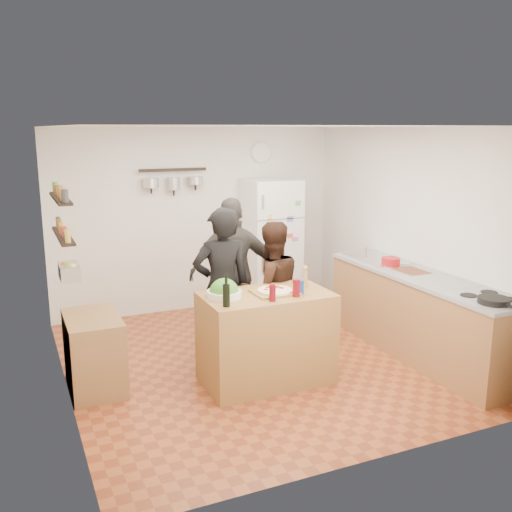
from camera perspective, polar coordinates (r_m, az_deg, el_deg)
name	(u,v)px	position (r m, az deg, el deg)	size (l,w,h in m)	color
room_shell	(246,242)	(6.31, -1.06, 1.41)	(4.20, 4.20, 4.20)	brown
prep_island	(266,338)	(5.69, 1.03, -8.19)	(1.25, 0.72, 0.91)	olive
pizza_board	(275,292)	(5.56, 1.89, -3.65)	(0.42, 0.34, 0.02)	olive
pizza	(275,290)	(5.56, 1.89, -3.46)	(0.34, 0.34, 0.02)	beige
salad_bowl	(224,294)	(5.43, -3.21, -3.82)	(0.33, 0.33, 0.07)	silver
wine_bottle	(226,296)	(5.14, -2.98, -3.97)	(0.07, 0.07, 0.20)	black
wine_glass_near	(272,293)	(5.30, 1.66, -3.74)	(0.06, 0.06, 0.15)	#5E0810
wine_glass_far	(296,288)	(5.45, 4.04, -3.20)	(0.07, 0.07, 0.17)	#62080F
pepper_mill	(305,279)	(5.76, 4.91, -2.28)	(0.06, 0.06, 0.18)	olive
salt_canister	(300,287)	(5.56, 4.39, -3.09)	(0.08, 0.08, 0.13)	navy
person_left	(222,288)	(5.98, -3.43, -3.18)	(0.62, 0.41, 1.70)	black
person_center	(271,291)	(6.18, 1.47, -3.50)	(0.74, 0.58, 1.52)	black
person_back	(234,273)	(6.51, -2.25, -1.73)	(1.01, 0.42, 1.73)	#312E2B
counter_run	(420,316)	(6.61, 16.05, -5.76)	(0.63, 2.63, 0.90)	#9E7042
stove_top	(489,299)	(5.82, 22.29, -3.99)	(0.60, 0.62, 0.02)	white
skillet	(494,301)	(5.64, 22.70, -4.13)	(0.29, 0.29, 0.06)	black
sink	(376,259)	(7.13, 11.94, -0.31)	(0.50, 0.80, 0.03)	silver
cutting_board	(411,272)	(6.62, 15.24, -1.52)	(0.30, 0.40, 0.02)	brown
red_bowl	(391,262)	(6.81, 13.32, -0.54)	(0.22, 0.22, 0.09)	#9F1216
fridge	(270,244)	(7.98, 1.46, 1.22)	(0.70, 0.68, 1.80)	white
wall_clock	(261,152)	(8.13, 0.50, 10.32)	(0.30, 0.30, 0.03)	silver
spice_shelf_lower	(63,236)	(5.63, -18.73, 1.94)	(0.12, 1.00, 0.03)	black
spice_shelf_upper	(60,198)	(5.58, -18.98, 5.48)	(0.12, 1.00, 0.03)	black
produce_basket	(69,272)	(5.70, -18.18, -1.49)	(0.18, 0.35, 0.14)	silver
side_table	(94,353)	(5.79, -15.87, -9.29)	(0.50, 0.80, 0.73)	olive
pot_rack	(173,170)	(7.62, -8.30, 8.53)	(0.90, 0.04, 0.04)	black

